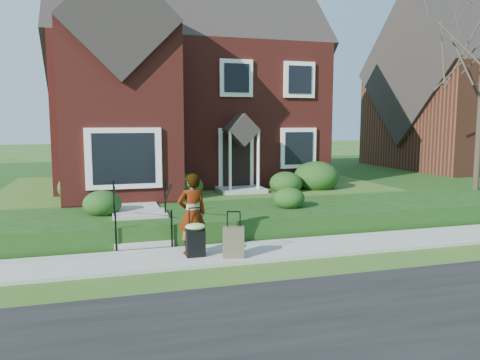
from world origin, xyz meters
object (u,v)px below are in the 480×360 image
object	(u,v)px
front_steps	(141,224)
woman	(192,214)
suitcase_olive	(234,242)
suitcase_black	(196,238)

from	to	relation	value
front_steps	woman	size ratio (longest dim) A/B	1.09
suitcase_olive	woman	bearing A→B (deg)	162.76
suitcase_black	woman	bearing A→B (deg)	94.16
suitcase_black	front_steps	bearing A→B (deg)	117.09
suitcase_black	suitcase_olive	bearing A→B (deg)	-20.69
woman	suitcase_black	bearing A→B (deg)	87.66
woman	suitcase_olive	bearing A→B (deg)	138.62
woman	suitcase_olive	world-z (taller)	woman
woman	suitcase_black	size ratio (longest dim) A/B	1.67
woman	suitcase_olive	distance (m)	1.15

